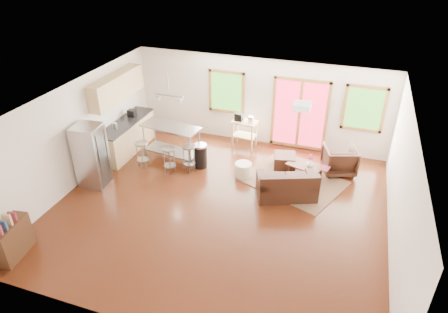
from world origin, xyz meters
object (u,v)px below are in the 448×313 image
(coffee_table, at_px, (305,166))
(rug, at_px, (293,181))
(loveseat, at_px, (287,186))
(island, at_px, (171,137))
(armchair, at_px, (339,159))
(ottoman, at_px, (285,161))
(refrigerator, at_px, (92,156))
(kitchen_cart, at_px, (244,125))

(coffee_table, bearing_deg, rug, -124.28)
(loveseat, xyz_separation_m, island, (-3.41, 0.76, 0.42))
(armchair, distance_m, ottoman, 1.44)
(ottoman, bearing_deg, refrigerator, -151.97)
(rug, bearing_deg, coffee_table, 55.72)
(coffee_table, bearing_deg, ottoman, 152.52)
(refrigerator, bearing_deg, ottoman, 22.00)
(rug, xyz_separation_m, refrigerator, (-4.78, -1.72, 0.80))
(refrigerator, height_order, island, refrigerator)
(loveseat, relative_size, refrigerator, 0.98)
(loveseat, bearing_deg, kitchen_cart, 107.86)
(coffee_table, height_order, island, island)
(coffee_table, relative_size, ottoman, 1.79)
(loveseat, bearing_deg, refrigerator, 170.47)
(rug, relative_size, kitchen_cart, 2.21)
(coffee_table, height_order, kitchen_cart, kitchen_cart)
(loveseat, bearing_deg, island, 146.14)
(ottoman, distance_m, kitchen_cart, 1.66)
(rug, relative_size, refrigerator, 1.46)
(loveseat, xyz_separation_m, kitchen_cart, (-1.71, 2.09, 0.44))
(kitchen_cart, bearing_deg, island, -141.88)
(ottoman, relative_size, kitchen_cart, 0.53)
(armchair, height_order, island, island)
(loveseat, relative_size, ottoman, 2.82)
(armchair, height_order, ottoman, armchair)
(armchair, bearing_deg, loveseat, 36.31)
(coffee_table, bearing_deg, refrigerator, -157.75)
(coffee_table, relative_size, armchair, 1.23)
(loveseat, relative_size, kitchen_cart, 1.48)
(loveseat, bearing_deg, armchair, 33.87)
(ottoman, bearing_deg, island, -168.89)
(island, bearing_deg, ottoman, 11.11)
(kitchen_cart, bearing_deg, ottoman, -27.67)
(loveseat, xyz_separation_m, armchair, (1.09, 1.57, 0.12))
(loveseat, distance_m, island, 3.51)
(coffee_table, xyz_separation_m, kitchen_cart, (-1.97, 1.03, 0.43))
(armchair, bearing_deg, kitchen_cart, -29.41)
(ottoman, height_order, kitchen_cart, kitchen_cart)
(loveseat, xyz_separation_m, coffee_table, (0.27, 1.06, 0.01))
(rug, xyz_separation_m, island, (-3.45, 0.03, 0.70))
(loveseat, distance_m, ottoman, 1.40)
(rug, distance_m, loveseat, 0.78)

